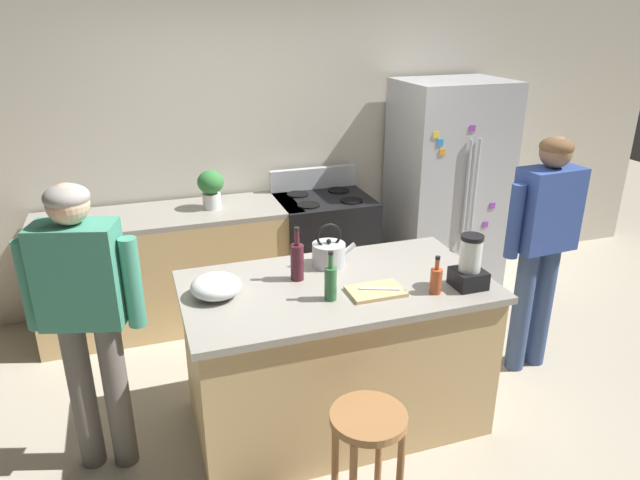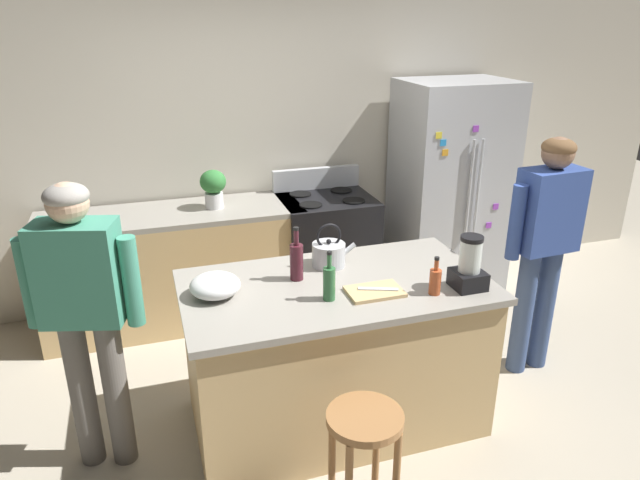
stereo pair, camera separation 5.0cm
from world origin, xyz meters
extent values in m
plane|color=#B2A893|center=(0.00, 0.00, 0.00)|extent=(14.00, 14.00, 0.00)
cube|color=beige|center=(0.00, 1.95, 1.35)|extent=(8.00, 0.10, 2.70)
cube|color=tan|center=(0.00, 0.00, 0.44)|extent=(1.67, 0.88, 0.89)
cube|color=gray|center=(0.00, 0.00, 0.91)|extent=(1.73, 0.94, 0.04)
cube|color=tan|center=(-0.80, 1.55, 0.44)|extent=(2.00, 0.64, 0.89)
cube|color=gray|center=(-0.80, 1.55, 0.91)|extent=(2.00, 0.64, 0.04)
cube|color=#B7BABF|center=(1.57, 1.50, 0.91)|extent=(0.90, 0.70, 1.83)
cylinder|color=#B7BABF|center=(1.53, 1.13, 1.00)|extent=(0.02, 0.02, 0.82)
cylinder|color=#B7BABF|center=(1.61, 1.13, 1.00)|extent=(0.02, 0.02, 0.82)
cube|color=purple|center=(1.80, 1.15, 0.83)|extent=(0.05, 0.01, 0.05)
cube|color=#268CD8|center=(1.26, 1.15, 1.41)|extent=(0.05, 0.01, 0.05)
cube|color=yellow|center=(1.22, 1.15, 1.46)|extent=(0.05, 0.01, 0.05)
cube|color=purple|center=(1.76, 1.15, 0.67)|extent=(0.05, 0.01, 0.05)
cube|color=orange|center=(1.29, 1.15, 1.33)|extent=(0.05, 0.01, 0.05)
cube|color=purple|center=(1.54, 1.15, 1.50)|extent=(0.05, 0.01, 0.05)
cube|color=black|center=(0.44, 1.52, 0.46)|extent=(0.76, 0.64, 0.93)
cube|color=black|center=(0.44, 1.20, 0.42)|extent=(0.60, 0.01, 0.24)
cube|color=#B7BABF|center=(0.44, 1.81, 1.02)|extent=(0.76, 0.06, 0.18)
cylinder|color=black|center=(0.26, 1.37, 0.93)|extent=(0.18, 0.18, 0.01)
cylinder|color=black|center=(0.62, 1.37, 0.93)|extent=(0.18, 0.18, 0.01)
cylinder|color=black|center=(0.26, 1.67, 0.93)|extent=(0.18, 0.18, 0.01)
cylinder|color=black|center=(0.62, 1.67, 0.93)|extent=(0.18, 0.18, 0.01)
cylinder|color=#66605B|center=(-1.41, 0.08, 0.45)|extent=(0.16, 0.16, 0.89)
cylinder|color=#66605B|center=(-1.24, 0.03, 0.45)|extent=(0.16, 0.16, 0.89)
cube|color=#3F8C72|center=(-1.32, 0.06, 1.15)|extent=(0.44, 0.32, 0.53)
cylinder|color=#3F8C72|center=(-1.56, 0.12, 1.10)|extent=(0.11, 0.11, 0.47)
cylinder|color=#3F8C72|center=(-1.08, -0.01, 1.10)|extent=(0.11, 0.11, 0.47)
sphere|color=#D8AD8C|center=(-1.32, 0.06, 1.52)|extent=(0.25, 0.25, 0.20)
ellipsoid|color=gray|center=(-1.32, 0.06, 1.55)|extent=(0.26, 0.26, 0.12)
cylinder|color=#384C7A|center=(1.57, 0.13, 0.45)|extent=(0.14, 0.14, 0.90)
cylinder|color=#384C7A|center=(1.39, 0.12, 0.45)|extent=(0.14, 0.14, 0.90)
cube|color=#334C99|center=(1.48, 0.12, 1.17)|extent=(0.41, 0.24, 0.54)
cylinder|color=#334C99|center=(1.73, 0.14, 1.12)|extent=(0.10, 0.10, 0.49)
cylinder|color=#334C99|center=(1.23, 0.11, 1.12)|extent=(0.10, 0.10, 0.49)
sphere|color=#8C664C|center=(1.48, 0.12, 1.54)|extent=(0.21, 0.21, 0.20)
ellipsoid|color=brown|center=(1.48, 0.12, 1.57)|extent=(0.22, 0.22, 0.12)
cylinder|color=#9E6B3D|center=(-0.13, -0.78, 0.62)|extent=(0.36, 0.36, 0.04)
cylinder|color=#9E6B3D|center=(-0.24, -0.66, 0.30)|extent=(0.04, 0.04, 0.60)
cylinder|color=#9E6B3D|center=(-0.01, -0.66, 0.30)|extent=(0.04, 0.04, 0.60)
cylinder|color=silver|center=(-0.46, 1.55, 0.99)|extent=(0.14, 0.14, 0.12)
ellipsoid|color=#337A38|center=(-0.46, 1.55, 1.14)|extent=(0.20, 0.20, 0.18)
cube|color=black|center=(0.68, -0.27, 0.98)|extent=(0.17, 0.17, 0.10)
cylinder|color=silver|center=(0.68, -0.27, 1.12)|extent=(0.12, 0.12, 0.18)
cylinder|color=black|center=(0.68, -0.27, 1.22)|extent=(0.12, 0.12, 0.02)
cylinder|color=#471923|center=(-0.20, 0.12, 1.03)|extent=(0.08, 0.08, 0.21)
cylinder|color=#471923|center=(-0.20, 0.12, 1.18)|extent=(0.03, 0.03, 0.09)
cylinder|color=black|center=(-0.20, 0.12, 1.23)|extent=(0.03, 0.03, 0.02)
cylinder|color=#B24C26|center=(0.47, -0.28, 1.00)|extent=(0.06, 0.06, 0.14)
cylinder|color=#B24C26|center=(0.47, -0.28, 1.10)|extent=(0.02, 0.02, 0.06)
cylinder|color=black|center=(0.47, -0.28, 1.13)|extent=(0.03, 0.03, 0.02)
cylinder|color=#2D6638|center=(-0.10, -0.17, 1.02)|extent=(0.07, 0.07, 0.18)
cylinder|color=#2D6638|center=(-0.10, -0.17, 1.15)|extent=(0.03, 0.03, 0.08)
cylinder|color=black|center=(-0.10, -0.17, 1.19)|extent=(0.03, 0.03, 0.02)
ellipsoid|color=white|center=(-0.67, 0.06, 0.99)|extent=(0.27, 0.27, 0.12)
cylinder|color=#B7BABF|center=(0.04, 0.25, 1.00)|extent=(0.20, 0.20, 0.14)
sphere|color=black|center=(0.04, 0.25, 1.08)|extent=(0.03, 0.03, 0.03)
cylinder|color=#B7BABF|center=(0.17, 0.25, 1.02)|extent=(0.09, 0.03, 0.08)
torus|color=black|center=(0.04, 0.25, 1.12)|extent=(0.16, 0.02, 0.16)
cube|color=tan|center=(0.16, -0.17, 0.94)|extent=(0.30, 0.20, 0.02)
cube|color=#B7BABF|center=(0.18, -0.17, 0.95)|extent=(0.22, 0.11, 0.01)
camera|label=1|loc=(-1.02, -2.74, 2.36)|focal=32.43mm
camera|label=2|loc=(-0.97, -2.76, 2.36)|focal=32.43mm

